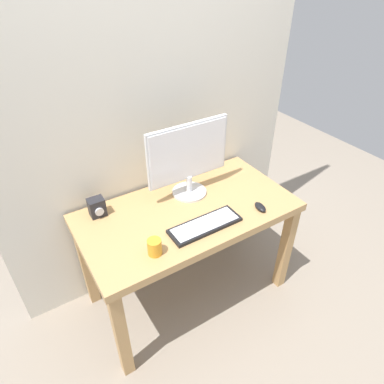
{
  "coord_description": "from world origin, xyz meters",
  "views": [
    {
      "loc": [
        -0.84,
        -1.38,
        2.06
      ],
      "look_at": [
        0.03,
        0.0,
        0.89
      ],
      "focal_mm": 31.57,
      "sensor_mm": 36.0,
      "label": 1
    }
  ],
  "objects_px": {
    "keyboard_primary": "(204,225)",
    "coffee_mug": "(155,247)",
    "mouse": "(260,207)",
    "monitor": "(188,158)",
    "audio_controller": "(97,207)",
    "desk": "(188,222)"
  },
  "relations": [
    {
      "from": "audio_controller",
      "to": "coffee_mug",
      "type": "height_order",
      "value": "audio_controller"
    },
    {
      "from": "coffee_mug",
      "to": "monitor",
      "type": "bearing_deg",
      "value": 40.51
    },
    {
      "from": "mouse",
      "to": "coffee_mug",
      "type": "bearing_deg",
      "value": -171.11
    },
    {
      "from": "desk",
      "to": "keyboard_primary",
      "type": "distance_m",
      "value": 0.22
    },
    {
      "from": "mouse",
      "to": "audio_controller",
      "type": "bearing_deg",
      "value": 160.81
    },
    {
      "from": "mouse",
      "to": "coffee_mug",
      "type": "distance_m",
      "value": 0.72
    },
    {
      "from": "keyboard_primary",
      "to": "mouse",
      "type": "height_order",
      "value": "mouse"
    },
    {
      "from": "desk",
      "to": "audio_controller",
      "type": "distance_m",
      "value": 0.56
    },
    {
      "from": "keyboard_primary",
      "to": "mouse",
      "type": "relative_size",
      "value": 4.38
    },
    {
      "from": "keyboard_primary",
      "to": "coffee_mug",
      "type": "xyz_separation_m",
      "value": [
        -0.33,
        -0.04,
        0.03
      ]
    },
    {
      "from": "monitor",
      "to": "desk",
      "type": "bearing_deg",
      "value": -123.01
    },
    {
      "from": "monitor",
      "to": "keyboard_primary",
      "type": "relative_size",
      "value": 1.27
    },
    {
      "from": "desk",
      "to": "audio_controller",
      "type": "xyz_separation_m",
      "value": [
        -0.48,
        0.24,
        0.16
      ]
    },
    {
      "from": "keyboard_primary",
      "to": "monitor",
      "type": "bearing_deg",
      "value": 73.22
    },
    {
      "from": "monitor",
      "to": "keyboard_primary",
      "type": "height_order",
      "value": "monitor"
    },
    {
      "from": "desk",
      "to": "audio_controller",
      "type": "bearing_deg",
      "value": 153.42
    },
    {
      "from": "monitor",
      "to": "audio_controller",
      "type": "bearing_deg",
      "value": 171.12
    },
    {
      "from": "monitor",
      "to": "mouse",
      "type": "relative_size",
      "value": 5.58
    },
    {
      "from": "desk",
      "to": "mouse",
      "type": "xyz_separation_m",
      "value": [
        0.38,
        -0.23,
        0.12
      ]
    },
    {
      "from": "monitor",
      "to": "audio_controller",
      "type": "height_order",
      "value": "monitor"
    },
    {
      "from": "keyboard_primary",
      "to": "audio_controller",
      "type": "relative_size",
      "value": 3.75
    },
    {
      "from": "desk",
      "to": "monitor",
      "type": "height_order",
      "value": "monitor"
    }
  ]
}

